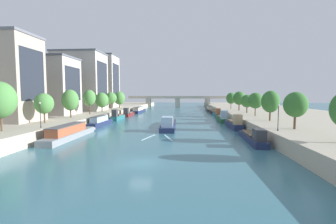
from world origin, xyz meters
TOP-DOWN VIEW (x-y plane):
  - ground_plane at (0.00, 0.00)m, footprint 400.00×400.00m
  - quay_left at (-35.94, 55.00)m, footprint 36.00×170.00m
  - quay_right at (35.94, 55.00)m, footprint 36.00×170.00m
  - barge_midriver at (1.04, 28.19)m, footprint 3.73×19.06m
  - wake_behind_barge at (0.10, 15.78)m, footprint 5.60×5.97m
  - moored_boat_left_gap_after at (-15.59, 13.57)m, footprint 2.83×16.58m
  - moored_boat_left_near at (-16.30, 30.40)m, footprint 2.28×12.89m
  - moored_boat_left_second at (-16.03, 44.18)m, footprint 2.10×10.25m
  - moored_boat_left_lone at (-15.85, 56.84)m, footprint 2.47×12.04m
  - moored_boat_left_upstream at (-15.48, 73.49)m, footprint 3.24×16.79m
  - moored_boat_right_gap_after at (16.22, 13.17)m, footprint 2.53×13.15m
  - moored_boat_right_downstream at (16.33, 28.76)m, footprint 2.44×11.47m
  - moored_boat_right_upstream at (15.64, 42.12)m, footprint 2.43×12.31m
  - moored_boat_right_second at (16.05, 57.22)m, footprint 1.95×10.79m
  - moored_boat_right_end at (16.08, 71.82)m, footprint 2.18×10.74m
  - moored_boat_right_near at (15.99, 83.92)m, footprint 2.02×10.31m
  - tree_left_distant at (-22.97, 7.25)m, footprint 4.62×4.62m
  - tree_left_midway at (-22.76, 17.74)m, footprint 3.63×3.63m
  - tree_left_end_of_row at (-22.83, 28.28)m, footprint 3.94×3.94m
  - tree_left_third at (-22.25, 38.05)m, footprint 3.49×3.49m
  - tree_left_far at (-22.23, 47.71)m, footprint 4.25×4.25m
  - tree_left_second at (-22.55, 57.93)m, footprint 4.15×4.15m
  - tree_left_past_mid at (-22.44, 68.32)m, footprint 4.55×4.55m
  - tree_right_nearest at (22.81, 13.17)m, footprint 3.68×3.68m
  - tree_right_distant at (23.11, 25.22)m, footprint 3.74×3.74m
  - tree_right_midway at (23.22, 36.26)m, footprint 3.93×3.93m
  - tree_right_by_lamp at (23.67, 46.33)m, footprint 3.78×3.78m
  - tree_right_far at (23.75, 57.13)m, footprint 4.31×4.31m
  - tree_right_third at (22.76, 66.80)m, footprint 3.76×3.76m
  - lamppost_left_bank at (-19.41, 11.41)m, footprint 0.28×0.28m
  - lamppost_right_bank at (19.38, 11.11)m, footprint 0.28×0.28m
  - building_left_far_end at (-32.08, 19.40)m, footprint 12.58×9.46m
  - building_left_tall at (-32.08, 36.68)m, footprint 12.06×10.94m
  - building_left_corner at (-32.08, 53.74)m, footprint 16.37×12.24m
  - building_left_middle at (-32.08, 74.71)m, footprint 13.20×11.63m
  - bridge_far at (0.00, 114.72)m, footprint 59.88×4.40m

SIDE VIEW (x-z plane):
  - ground_plane at x=0.00m, z-range 0.00..0.00m
  - wake_behind_barge at x=0.10m, z-range 0.00..0.03m
  - moored_boat_right_end at x=16.08m, z-range -0.51..1.64m
  - moored_boat_right_gap_after at x=16.22m, z-range -0.54..2.15m
  - moored_boat_left_lone at x=-15.85m, z-range -0.67..2.46m
  - barge_midriver at x=1.04m, z-range -0.66..2.48m
  - moored_boat_right_second at x=16.05m, z-range -0.64..2.48m
  - moored_boat_right_near at x=15.99m, z-range -0.20..2.19m
  - moored_boat_left_second at x=-16.03m, z-range -0.69..2.68m
  - moored_boat_right_upstream at x=15.64m, z-range -0.73..2.74m
  - moored_boat_left_upstream at x=-15.48m, z-range -0.20..2.24m
  - moored_boat_right_downstream at x=16.33m, z-range -0.71..2.78m
  - moored_boat_left_gap_after at x=-15.59m, z-range -0.21..2.35m
  - moored_boat_left_near at x=-16.30m, z-range -0.21..2.36m
  - quay_left at x=-35.94m, z-range 0.00..2.24m
  - quay_right at x=35.94m, z-range 0.00..2.24m
  - bridge_far at x=0.00m, z-range 0.93..7.82m
  - lamppost_right_bank at x=19.38m, z-range 2.45..6.54m
  - lamppost_left_bank at x=-19.41m, z-range 2.45..6.78m
  - tree_right_by_lamp at x=23.67m, z-range 3.06..8.59m
  - tree_left_far at x=-22.23m, z-range 2.91..9.15m
  - tree_left_midway at x=-22.76m, z-range 3.13..9.00m
  - tree_right_nearest at x=22.81m, z-range 3.19..9.23m
  - tree_right_midway at x=23.22m, z-range 3.21..9.28m
  - tree_right_distant at x=23.11m, z-range 3.09..9.52m
  - tree_left_past_mid at x=-22.44m, z-range 2.91..9.71m
  - tree_right_third at x=22.76m, z-range 3.20..9.53m
  - tree_left_end_of_row at x=-22.83m, z-range 3.08..9.88m
  - tree_left_second at x=-22.55m, z-range 3.31..9.74m
  - tree_right_far at x=23.75m, z-range 3.21..9.87m
  - tree_left_third at x=-22.25m, z-range 3.43..10.38m
  - tree_left_distant at x=-22.97m, z-range 3.24..10.84m
  - building_left_tall at x=-32.08m, z-range 2.25..18.29m
  - building_left_far_end at x=-32.08m, z-range 2.25..20.15m
  - building_left_corner at x=-32.08m, z-range 2.25..22.59m
  - building_left_middle at x=-32.08m, z-range 2.25..25.04m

